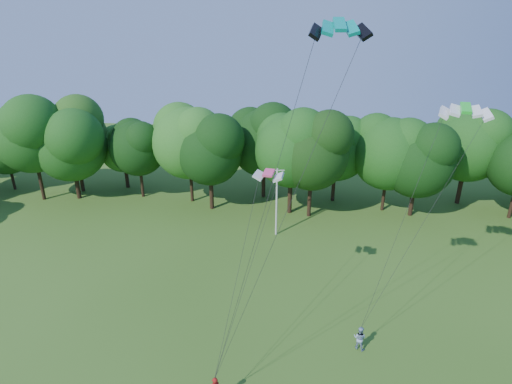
# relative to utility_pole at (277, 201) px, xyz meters

# --- Properties ---
(utility_pole) EXTENTS (1.49, 0.35, 7.53)m
(utility_pole) POSITION_rel_utility_pole_xyz_m (0.00, 0.00, 0.00)
(utility_pole) COLOR beige
(utility_pole) RESTS_ON ground
(kite_flyer_right) EXTENTS (1.07, 0.98, 1.79)m
(kite_flyer_right) POSITION_rel_utility_pole_xyz_m (7.00, -16.17, -2.99)
(kite_flyer_right) COLOR #869EBB
(kite_flyer_right) RESTS_ON ground
(kite_teal) EXTENTS (2.63, 1.32, 0.65)m
(kite_teal) POSITION_rel_utility_pole_xyz_m (3.90, -19.50, 16.83)
(kite_teal) COLOR #048A7F
(kite_teal) RESTS_ON ground
(kite_green) EXTENTS (3.24, 1.94, 0.59)m
(kite_green) POSITION_rel_utility_pole_xyz_m (12.78, -11.50, 12.03)
(kite_green) COLOR green
(kite_green) RESTS_ON ground
(kite_pink) EXTENTS (2.13, 1.27, 0.31)m
(kite_pink) POSITION_rel_utility_pole_xyz_m (0.36, -13.75, 7.89)
(kite_pink) COLOR #EF427B
(kite_pink) RESTS_ON ground
(tree_back_west) EXTENTS (9.38, 9.38, 13.64)m
(tree_back_west) POSITION_rel_utility_pole_xyz_m (-27.55, 9.54, 4.63)
(tree_back_west) COLOR #3A2717
(tree_back_west) RESTS_ON ground
(tree_back_center) EXTENTS (9.12, 9.12, 13.26)m
(tree_back_center) POSITION_rel_utility_pole_xyz_m (3.54, 5.25, 4.40)
(tree_back_center) COLOR black
(tree_back_center) RESTS_ON ground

